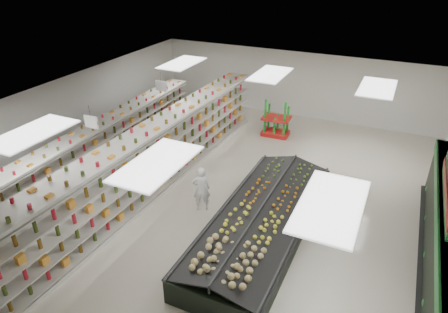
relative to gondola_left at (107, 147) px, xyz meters
The scene contains 13 objects.
floor 4.99m from the gondola_left, ahead, with size 16.00×16.00×0.00m, color beige.
ceiling 5.42m from the gondola_left, ahead, with size 14.00×16.00×0.02m, color white.
wall_back 9.67m from the gondola_left, 59.49° to the left, with size 14.00×0.02×3.20m, color white.
wall_left 2.24m from the gondola_left, behind, with size 0.02×16.00×3.20m, color white.
produce_wall_case 11.50m from the gondola_left, ahead, with size 0.93×8.00×2.20m.
aisle_sign_near 2.74m from the gondola_left, 56.99° to the right, with size 0.52×0.06×0.75m.
aisle_sign_far 3.16m from the gondola_left, 64.60° to the left, with size 0.52×0.06×0.75m.
gondola_left is the anchor object (origin of this frame).
gondola_center 2.49m from the gondola_left, ahead, with size 1.41×13.56×2.35m.
produce_island 6.86m from the gondola_left, 11.02° to the right, with size 2.54×6.95×1.04m.
soda_endcap 7.40m from the gondola_left, 48.73° to the left, with size 1.26×0.88×1.57m.
shopper_main 4.63m from the gondola_left, 11.76° to the right, with size 0.56×0.37×1.55m, color silver.
shopper_background 3.25m from the gondola_left, 56.09° to the left, with size 0.89×0.55×1.83m, color tan.
Camera 1 is at (4.82, -10.69, 7.62)m, focal length 32.00 mm.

